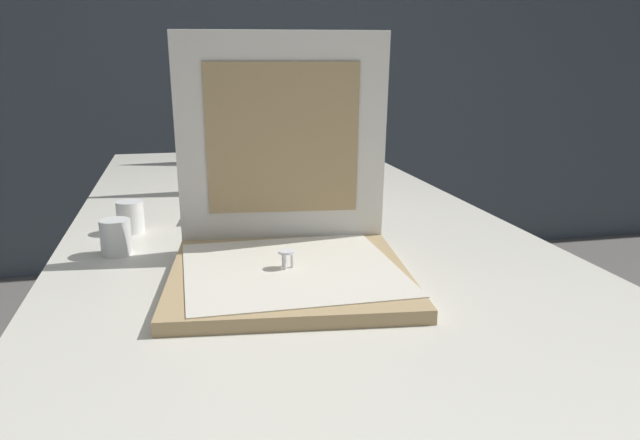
% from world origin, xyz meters
% --- Properties ---
extents(wall_back, '(10.00, 0.10, 2.60)m').
position_xyz_m(wall_back, '(0.00, 2.76, 1.30)').
color(wall_back, '#4C5660').
rests_on(wall_back, ground).
extents(table, '(0.97, 2.43, 0.75)m').
position_xyz_m(table, '(0.00, 0.67, 0.71)').
color(table, silver).
rests_on(table, ground).
extents(pizza_box_front, '(0.43, 0.44, 0.41)m').
position_xyz_m(pizza_box_front, '(-0.07, 0.36, 0.81)').
color(pizza_box_front, tan).
rests_on(pizza_box_front, table).
extents(pizza_box_middle, '(0.44, 0.44, 0.41)m').
position_xyz_m(pizza_box_middle, '(-0.01, 0.93, 0.81)').
color(pizza_box_middle, tan).
rests_on(pizza_box_middle, table).
extents(pizza_box_back, '(0.46, 0.56, 0.39)m').
position_xyz_m(pizza_box_back, '(0.13, 1.40, 0.81)').
color(pizza_box_back, tan).
rests_on(pizza_box_back, table).
extents(cup_white_mid, '(0.06, 0.06, 0.07)m').
position_xyz_m(cup_white_mid, '(-0.35, 0.70, 0.78)').
color(cup_white_mid, white).
rests_on(cup_white_mid, table).
extents(cup_white_near_center, '(0.06, 0.06, 0.07)m').
position_xyz_m(cup_white_near_center, '(-0.36, 0.55, 0.78)').
color(cup_white_near_center, white).
rests_on(cup_white_near_center, table).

